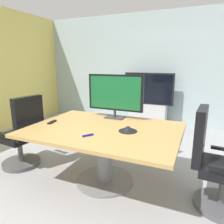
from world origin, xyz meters
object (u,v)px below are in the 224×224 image
at_px(office_chair_right, 215,167).
at_px(office_chair_left, 23,138).
at_px(remote_control, 52,122).
at_px(tv_monitor, 115,94).
at_px(wall_display_unit, 148,108).
at_px(conference_phone, 128,129).
at_px(conference_table, 104,141).

bearing_deg(office_chair_right, office_chair_left, 97.59).
bearing_deg(office_chair_left, remote_control, 100.20).
distance_m(tv_monitor, wall_display_unit, 2.31).
distance_m(office_chair_left, office_chair_right, 2.58).
bearing_deg(wall_display_unit, tv_monitor, -89.07).
bearing_deg(remote_control, wall_display_unit, 68.11).
distance_m(office_chair_left, remote_control, 0.61).
height_order(office_chair_left, office_chair_right, same).
bearing_deg(remote_control, tv_monitor, 31.30).
bearing_deg(tv_monitor, wall_display_unit, 90.93).
relative_size(office_chair_right, conference_phone, 4.95).
distance_m(conference_table, conference_phone, 0.38).
xyz_separation_m(conference_phone, remote_control, (-1.07, -0.07, -0.02)).
relative_size(tv_monitor, conference_phone, 3.82).
xyz_separation_m(tv_monitor, wall_display_unit, (-0.04, 2.21, -0.66)).
distance_m(wall_display_unit, remote_control, 2.88).
bearing_deg(conference_phone, remote_control, -176.51).
relative_size(conference_table, tv_monitor, 2.22).
height_order(tv_monitor, wall_display_unit, tv_monitor).
distance_m(conference_table, wall_display_unit, 2.72).
relative_size(conference_table, conference_phone, 8.48).
bearing_deg(tv_monitor, office_chair_left, -153.39).
relative_size(conference_table, wall_display_unit, 1.42).
distance_m(office_chair_right, tv_monitor, 1.57).
bearing_deg(tv_monitor, remote_control, -140.03).
height_order(tv_monitor, remote_control, tv_monitor).
height_order(office_chair_left, remote_control, office_chair_left).
bearing_deg(office_chair_right, conference_phone, 97.28).
bearing_deg(office_chair_right, wall_display_unit, 31.61).
bearing_deg(remote_control, office_chair_right, -5.39).
bearing_deg(office_chair_left, office_chair_right, 99.88).
height_order(office_chair_right, remote_control, office_chair_right).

